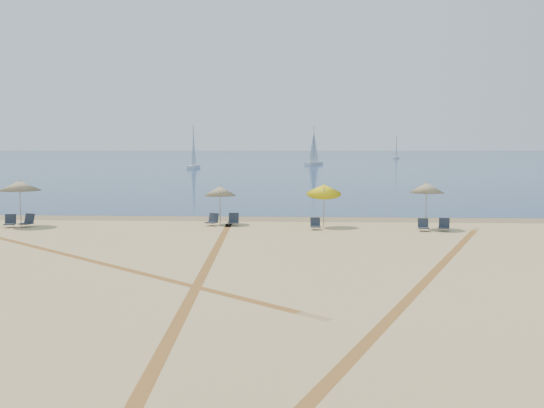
{
  "coord_description": "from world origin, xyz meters",
  "views": [
    {
      "loc": [
        1.82,
        -15.05,
        4.64
      ],
      "look_at": [
        0.0,
        20.0,
        1.3
      ],
      "focal_mm": 41.7,
      "sensor_mm": 36.0,
      "label": 1
    }
  ],
  "objects": [
    {
      "name": "ocean",
      "position": [
        0.0,
        225.0,
        0.01
      ],
      "size": [
        500.0,
        500.0,
        0.0
      ],
      "primitive_type": "plane",
      "color": "#0C2151",
      "rests_on": "ground"
    },
    {
      "name": "umbrella_4",
      "position": [
        8.47,
        19.66,
        2.26
      ],
      "size": [
        1.9,
        1.9,
        2.61
      ],
      "color": "gray",
      "rests_on": "ground"
    },
    {
      "name": "chair_2",
      "position": [
        -14.65,
        19.19,
        0.32
      ],
      "size": [
        0.76,
        0.83,
        0.72
      ],
      "rotation": [
        0.0,
        0.0,
        0.28
      ],
      "color": "#1C222C",
      "rests_on": "ground"
    },
    {
      "name": "chair_4",
      "position": [
        -3.44,
        20.51,
        0.31
      ],
      "size": [
        0.77,
        0.83,
        0.7
      ],
      "rotation": [
        0.0,
        0.0,
        -0.34
      ],
      "color": "#1C222C",
      "rests_on": "ground"
    },
    {
      "name": "chair_3",
      "position": [
        -13.72,
        19.36,
        0.33
      ],
      "size": [
        0.79,
        0.86,
        0.74
      ],
      "rotation": [
        0.0,
        0.0,
        -0.29
      ],
      "color": "#1C222C",
      "rests_on": "ground"
    },
    {
      "name": "tire_tracks",
      "position": [
        -1.39,
        8.49,
        0.0
      ],
      "size": [
        53.03,
        43.0,
        0.0
      ],
      "color": "tan",
      "rests_on": "ground"
    },
    {
      "name": "sailboat_2",
      "position": [
        -19.31,
        104.18,
        2.5
      ],
      "size": [
        1.62,
        5.6,
        8.27
      ],
      "rotation": [
        0.0,
        0.0,
        -0.04
      ],
      "color": "white",
      "rests_on": "ocean"
    },
    {
      "name": "chair_7",
      "position": [
        8.18,
        18.85,
        0.29
      ],
      "size": [
        0.58,
        0.68,
        0.67
      ],
      "rotation": [
        0.0,
        0.0,
        -0.05
      ],
      "color": "#1C222C",
      "rests_on": "ground"
    },
    {
      "name": "chair_6",
      "position": [
        2.42,
        19.11,
        0.28
      ],
      "size": [
        0.58,
        0.67,
        0.65
      ],
      "rotation": [
        0.0,
        0.0,
        0.08
      ],
      "color": "#1C222C",
      "rests_on": "ground"
    },
    {
      "name": "sailboat_1",
      "position": [
        31.02,
        188.99,
        2.27
      ],
      "size": [
        2.59,
        5.2,
        7.5
      ],
      "rotation": [
        0.0,
        0.0,
        -0.27
      ],
      "color": "white",
      "rests_on": "ocean"
    },
    {
      "name": "chair_5",
      "position": [
        -2.24,
        20.64,
        0.31
      ],
      "size": [
        0.61,
        0.7,
        0.7
      ],
      "rotation": [
        0.0,
        0.0,
        0.04
      ],
      "color": "#1C222C",
      "rests_on": "ground"
    },
    {
      "name": "chair_8",
      "position": [
        9.31,
        18.97,
        0.3
      ],
      "size": [
        0.71,
        0.78,
        0.68
      ],
      "rotation": [
        0.0,
        0.0,
        -0.26
      ],
      "color": "#1C222C",
      "rests_on": "ground"
    },
    {
      "name": "sailboat_0",
      "position": [
        3.81,
        125.27,
        2.59
      ],
      "size": [
        4.17,
        5.69,
        8.55
      ],
      "rotation": [
        0.0,
        0.0,
        -0.53
      ],
      "color": "white",
      "rests_on": "ocean"
    },
    {
      "name": "umbrella_3",
      "position": [
        2.89,
        20.23,
        2.12
      ],
      "size": [
        1.96,
        2.04,
        2.63
      ],
      "color": "gray",
      "rests_on": "ground"
    },
    {
      "name": "umbrella_2",
      "position": [
        -3.09,
        21.19,
        1.94
      ],
      "size": [
        1.86,
        1.86,
        2.28
      ],
      "color": "gray",
      "rests_on": "ground"
    },
    {
      "name": "ground",
      "position": [
        0.0,
        0.0,
        0.0
      ],
      "size": [
        160.0,
        160.0,
        0.0
      ],
      "primitive_type": "plane",
      "color": "tan",
      "rests_on": "ground"
    },
    {
      "name": "wet_sand",
      "position": [
        0.0,
        24.0,
        0.0
      ],
      "size": [
        500.0,
        500.0,
        0.0
      ],
      "primitive_type": "plane",
      "color": "olive",
      "rests_on": "ground"
    },
    {
      "name": "umbrella_1",
      "position": [
        -14.2,
        19.56,
        2.31
      ],
      "size": [
        2.32,
        2.32,
        2.65
      ],
      "color": "gray",
      "rests_on": "ground"
    }
  ]
}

